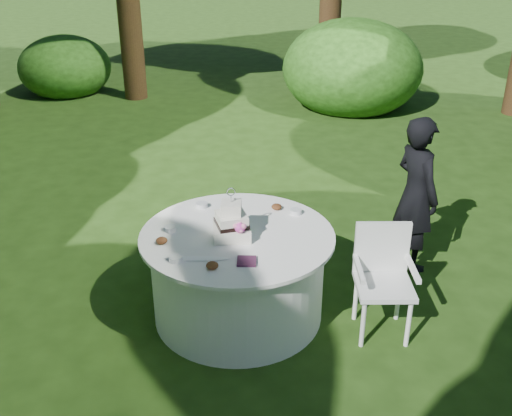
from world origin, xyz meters
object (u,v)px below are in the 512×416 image
(guest, at_px, (416,194))
(table, at_px, (238,275))
(chair, at_px, (383,272))
(napkins, at_px, (247,261))
(cake, at_px, (232,224))

(guest, height_order, table, guest)
(chair, bearing_deg, table, 172.82)
(napkins, xyz_separation_m, table, (-0.09, 0.43, -0.39))
(napkins, relative_size, table, 0.09)
(napkins, distance_m, table, 0.59)
(guest, xyz_separation_m, chair, (-0.45, -0.99, -0.22))
(guest, bearing_deg, table, 93.70)
(napkins, height_order, chair, chair)
(guest, height_order, cake, guest)
(napkins, bearing_deg, chair, 15.19)
(chair, bearing_deg, napkins, -164.81)
(napkins, height_order, table, napkins)
(guest, relative_size, chair, 1.65)
(guest, distance_m, table, 1.85)
(napkins, xyz_separation_m, guest, (1.52, 1.28, -0.04))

